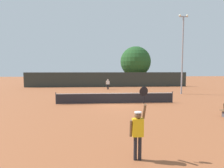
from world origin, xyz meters
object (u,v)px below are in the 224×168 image
Objects in this scene: large_tree at (136,62)px; light_pole at (183,50)px; player_serving at (138,128)px; tennis_ball at (133,101)px; parked_car_near at (66,80)px; player_receiving at (108,83)px; parked_car_mid at (113,80)px.

light_pole is at bearing -76.40° from large_tree.
light_pole reaches higher than player_serving.
parked_car_near is at bearing 113.58° from tennis_ball.
player_receiving is 0.21× the size of large_tree.
tennis_ball is 0.01× the size of large_tree.
light_pole is 13.74m from large_tree.
parked_car_near is at bearing 162.60° from parked_car_mid.
player_serving is 30.58m from large_tree.
player_serving is 1.63× the size of player_receiving.
large_tree reaches higher than player_receiving.
player_serving reaches higher than parked_car_near.
player_receiving is 23.11× the size of tennis_ball.
light_pole is (7.08, 4.93, 5.44)m from tennis_ball.
parked_car_near is 10.44m from parked_car_mid.
large_tree is 1.71× the size of parked_car_near.
parked_car_near is at bearing 132.95° from light_pole.
player_serving reaches higher than player_receiving.
parked_car_near reaches higher than tennis_ball.
parked_car_near is (-14.15, 5.34, -3.75)m from large_tree.
player_receiving is at bearing 89.81° from player_serving.
light_pole is (9.03, 16.51, 4.34)m from player_serving.
player_receiving is at bearing 99.88° from tennis_ball.
tennis_ball is 0.02× the size of parked_car_mid.
parked_car_mid is (-0.32, 20.50, 0.74)m from tennis_ball.
player_receiving is (0.08, 22.36, -0.18)m from player_serving.
light_pole is 1.31× the size of large_tree.
parked_car_near is (-8.42, 12.81, -0.18)m from player_receiving.
large_tree reaches higher than parked_car_mid.
parked_car_mid is (-7.40, 15.57, -4.69)m from light_pole.
tennis_ball is 0.01× the size of light_pole.
light_pole reaches higher than player_receiving.
parked_car_near is (-17.37, 18.66, -4.69)m from light_pole.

